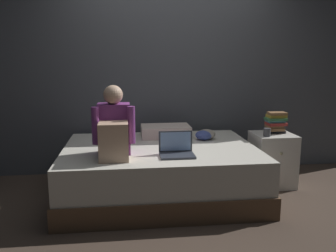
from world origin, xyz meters
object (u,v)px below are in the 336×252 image
at_px(laptop, 176,150).
at_px(mug, 267,132).
at_px(pillow, 165,131).
at_px(bed, 160,171).
at_px(clothes_pile, 205,135).
at_px(nightstand, 272,159).
at_px(book_stack, 276,122).
at_px(person_sitting, 114,130).

relative_size(laptop, mug, 3.56).
bearing_deg(pillow, bed, -103.64).
distance_m(laptop, clothes_pile, 0.75).
xyz_separation_m(nightstand, pillow, (-1.19, 0.29, 0.30)).
distance_m(book_stack, clothes_pile, 0.81).
height_order(person_sitting, pillow, person_sitting).
xyz_separation_m(bed, laptop, (0.12, -0.37, 0.32)).
height_order(laptop, book_stack, book_stack).
relative_size(nightstand, pillow, 1.06).
distance_m(person_sitting, clothes_pile, 1.16).
height_order(bed, clothes_pile, clothes_pile).
bearing_deg(nightstand, laptop, -155.81).
bearing_deg(book_stack, clothes_pile, 177.14).
bearing_deg(laptop, pillow, 90.73).
bearing_deg(bed, mug, 2.14).
xyz_separation_m(person_sitting, clothes_pile, (0.99, 0.57, -0.20)).
bearing_deg(laptop, clothes_pile, 56.04).
distance_m(bed, person_sitting, 0.76).
bearing_deg(book_stack, laptop, -154.56).
bearing_deg(person_sitting, laptop, -5.11).
bearing_deg(bed, nightstand, 7.18).
xyz_separation_m(person_sitting, laptop, (0.58, -0.05, -0.20)).
height_order(bed, nightstand, nightstand).
relative_size(bed, clothes_pile, 8.56).
bearing_deg(bed, pillow, 76.36).
xyz_separation_m(person_sitting, pillow, (0.57, 0.76, -0.19)).
relative_size(bed, person_sitting, 3.05).
height_order(mug, clothes_pile, mug).
xyz_separation_m(pillow, clothes_pile, (0.43, -0.20, -0.01)).
relative_size(person_sitting, mug, 7.28).
height_order(nightstand, mug, mug).
relative_size(book_stack, mug, 2.65).
height_order(laptop, pillow, laptop).
relative_size(laptop, book_stack, 1.34).
relative_size(person_sitting, laptop, 2.05).
distance_m(book_stack, mug, 0.25).
bearing_deg(clothes_pile, pillow, 155.32).
bearing_deg(pillow, nightstand, -13.52).
bearing_deg(book_stack, mug, -134.83).
bearing_deg(laptop, nightstand, 24.19).
relative_size(nightstand, mug, 6.62).
xyz_separation_m(nightstand, book_stack, (0.04, 0.05, 0.42)).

